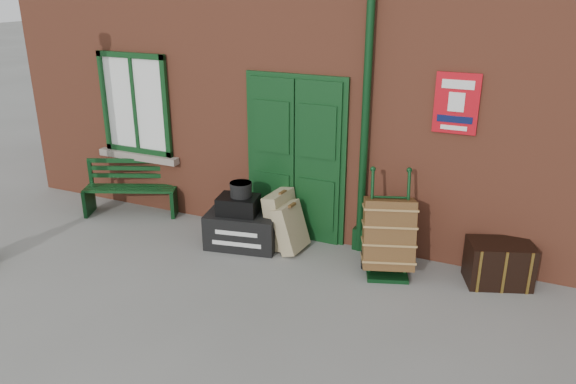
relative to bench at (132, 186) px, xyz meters
The scene contains 10 objects.
ground 3.20m from the bench, 22.74° to the right, with size 80.00×80.00×0.00m, color gray.
station_building 4.08m from the bench, 37.85° to the left, with size 10.30×4.30×4.36m.
bench is the anchor object (origin of this frame).
houdini_trunk 2.15m from the bench, ahead, with size 0.95×0.52×0.47m, color black.
strongbox 2.10m from the bench, ahead, with size 0.52×0.38×0.24m, color black.
hatbox 2.15m from the bench, ahead, with size 0.28×0.28×0.19m, color black.
suitcase_back 2.57m from the bench, ahead, with size 0.21×0.52×0.73m, color tan.
suitcase_front 2.75m from the bench, ahead, with size 0.19×0.47×0.63m, color tan.
porter_trolley 4.06m from the bench, ahead, with size 0.79×0.82×1.25m.
dark_trunk 5.33m from the bench, ahead, with size 0.72×0.47×0.52m, color black.
Camera 1 is at (2.56, -5.10, 3.37)m, focal length 35.00 mm.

